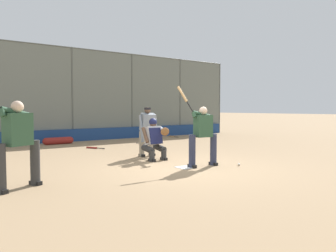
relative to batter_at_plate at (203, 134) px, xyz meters
name	(u,v)px	position (x,y,z in m)	size (l,w,h in m)	color
ground_plane	(185,168)	(0.49, -0.12, -0.87)	(160.00, 160.00, 0.00)	#9E7F5B
home_plate_marker	(185,167)	(0.49, -0.12, -0.87)	(0.43, 0.43, 0.01)	white
backstop_fence	(72,93)	(0.49, -8.66, 1.43)	(19.39, 0.08, 4.43)	#515651
padding_wall	(74,135)	(0.49, -8.56, -0.59)	(18.92, 0.18, 0.58)	navy
batter_at_plate	(203,134)	(0.00, 0.00, 0.00)	(0.99, 0.66, 2.16)	#2D334C
catcher_behind_plate	(154,138)	(0.45, -1.66, -0.22)	(0.67, 0.77, 1.26)	#333333
umpire_home	(147,130)	(0.21, -2.44, -0.02)	(0.65, 0.43, 1.60)	gray
batter_on_deck	(18,141)	(4.55, -0.22, 0.06)	(1.19, 0.64, 2.28)	#333333
spare_bat_near_backstop	(145,144)	(-1.50, -5.40, -0.84)	(0.20, 0.88, 0.07)	black
spare_bat_by_padding	(93,148)	(0.85, -5.40, -0.84)	(0.44, 0.79, 0.07)	black
spare_bat_third_base_side	(172,136)	(-4.69, -7.71, -0.84)	(0.08, 0.86, 0.07)	black
fielding_glove_on_dirt	(154,139)	(-2.90, -6.82, -0.82)	(0.29, 0.22, 0.11)	#56331E
baseball_loose	(239,164)	(-0.86, 0.52, -0.84)	(0.07, 0.07, 0.07)	white
equipment_bag_dugout_side	(58,141)	(1.47, -7.74, -0.72)	(1.34, 0.31, 0.31)	maroon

